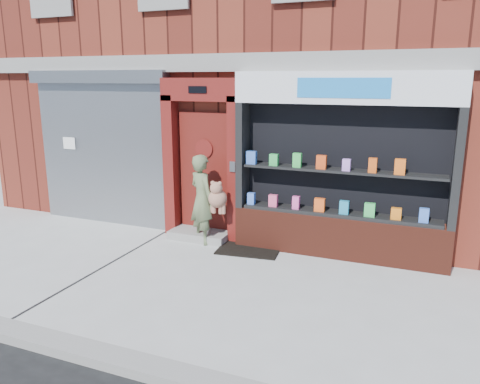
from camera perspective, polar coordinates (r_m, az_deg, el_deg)
The scene contains 8 objects.
ground at distance 7.01m, azimuth -5.69°, elevation -10.72°, with size 80.00×80.00×0.00m, color #9E9E99.
curb at distance 5.40m, azimuth -16.94°, elevation -18.50°, with size 60.00×0.30×0.12m, color gray.
building at distance 12.06m, azimuth 7.93°, elevation 18.84°, with size 12.00×8.16×8.00m.
shutter_bay at distance 9.73m, azimuth -16.43°, elevation 6.22°, with size 3.10×0.30×3.04m.
red_door_bay at distance 8.50m, azimuth -4.57°, elevation 3.95°, with size 1.52×0.58×2.90m.
pharmacy_bay at distance 7.70m, azimuth 12.14°, elevation 2.02°, with size 3.50×0.41×3.00m.
woman at distance 8.29m, azimuth -4.42°, elevation -0.85°, with size 0.85×0.63×1.61m.
doormat at distance 8.15m, azimuth 1.11°, elevation -6.99°, with size 1.05×0.73×0.03m, color black.
Camera 1 is at (3.03, -5.63, 2.88)m, focal length 35.00 mm.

